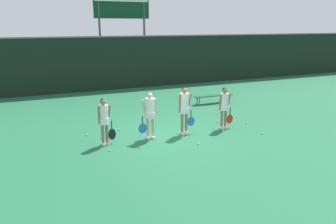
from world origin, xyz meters
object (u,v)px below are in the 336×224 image
Objects in this scene: bench_courtside at (213,96)px; tennis_ball_5 at (218,122)px; player_3 at (224,105)px; tennis_ball_6 at (140,147)px; tennis_ball_3 at (247,123)px; tennis_ball_9 at (87,135)px; player_2 at (184,107)px; tennis_ball_8 at (119,129)px; player_0 at (104,118)px; tennis_ball_1 at (110,151)px; tennis_ball_2 at (216,113)px; tennis_ball_0 at (111,130)px; player_1 at (150,112)px; tennis_ball_7 at (262,133)px; tennis_ball_4 at (198,144)px; tennis_ball_10 at (237,117)px; scoreboard at (122,17)px.

tennis_ball_5 is at bearing -117.50° from bench_courtside.
player_3 is 25.28× the size of tennis_ball_6.
tennis_ball_9 is (-6.37, 1.13, -0.00)m from tennis_ball_3.
player_2 is 25.19× the size of tennis_ball_3.
player_0 is at bearing -122.45° from tennis_ball_8.
tennis_ball_1 is 6.18m from tennis_ball_2.
tennis_ball_0 is 5.56m from tennis_ball_3.
player_2 is 27.49× the size of tennis_ball_6.
player_1 is 23.91× the size of tennis_ball_0.
tennis_ball_1 is at bearing -172.85° from tennis_ball_3.
tennis_ball_7 is (-0.97, -5.10, -0.34)m from bench_courtside.
tennis_ball_2 is at bearing 7.37° from player_0.
tennis_ball_2 is 3.14m from tennis_ball_7.
tennis_ball_2 is at bearing 29.87° from tennis_ball_6.
tennis_ball_8 reaches higher than tennis_ball_6.
bench_courtside is 6.32m from tennis_ball_4.
player_1 is 25.14× the size of tennis_ball_5.
tennis_ball_3 is 1.36m from tennis_ball_7.
tennis_ball_8 is at bearing 165.72° from tennis_ball_3.
player_2 is 3.09m from tennis_ball_7.
tennis_ball_9 reaches higher than tennis_ball_10.
tennis_ball_2 is 4.77m from tennis_ball_8.
tennis_ball_6 is (-4.96, -0.85, -0.00)m from tennis_ball_3.
player_2 reaches higher than tennis_ball_1.
tennis_ball_3 is 1.19m from tennis_ball_5.
tennis_ball_7 is at bearing -89.27° from tennis_ball_2.
player_1 is 4.31m from tennis_ball_7.
tennis_ball_1 is 0.99× the size of tennis_ball_6.
tennis_ball_7 reaches higher than tennis_ball_1.
player_3 is 24.81× the size of tennis_ball_7.
tennis_ball_9 is (-1.41, 1.97, 0.00)m from tennis_ball_6.
tennis_ball_6 is at bearing -5.53° from tennis_ball_1.
tennis_ball_1 is at bearing -172.62° from player_3.
scoreboard reaches higher than tennis_ball_6.
tennis_ball_2 is (-1.01, -1.96, -0.34)m from bench_courtside.
tennis_ball_5 is at bearing 19.78° from player_2.
tennis_ball_3 is 1.01× the size of tennis_ball_9.
tennis_ball_9 is at bearing 157.97° from tennis_ball_7.
tennis_ball_0 is 5.61m from tennis_ball_10.
tennis_ball_3 is at bearing 9.67° from tennis_ball_6.
tennis_ball_9 is at bearing 158.10° from player_1.
tennis_ball_4 is 3.36m from tennis_ball_8.
tennis_ball_7 is at bearing -52.22° from player_3.
tennis_ball_1 is 1.01m from tennis_ball_6.
tennis_ball_9 is at bearing 99.05° from player_0.
scoreboard is 12.43m from player_0.
tennis_ball_8 is at bearing -173.80° from tennis_ball_2.
bench_courtside is 33.35× the size of tennis_ball_6.
player_1 is 3.08m from player_3.
scoreboard reaches higher than player_0.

